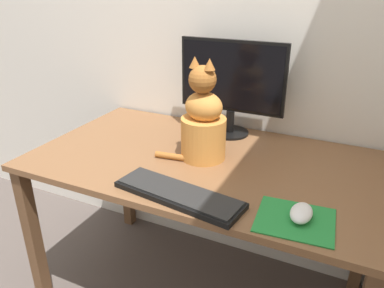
% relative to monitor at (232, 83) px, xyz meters
% --- Properties ---
extents(wall_back, '(7.00, 0.04, 2.50)m').
position_rel_monitor_xyz_m(wall_back, '(-0.00, 0.13, 0.30)').
color(wall_back, silver).
rests_on(wall_back, ground_plane).
extents(desk, '(1.34, 0.76, 0.71)m').
position_rel_monitor_xyz_m(desk, '(-0.00, -0.28, -0.32)').
color(desk, brown).
rests_on(desk, ground_plane).
extents(monitor, '(0.47, 0.17, 0.41)m').
position_rel_monitor_xyz_m(monitor, '(0.00, 0.00, 0.00)').
color(monitor, black).
rests_on(monitor, desk).
extents(keyboard, '(0.45, 0.19, 0.02)m').
position_rel_monitor_xyz_m(keyboard, '(0.04, -0.58, -0.22)').
color(keyboard, black).
rests_on(keyboard, desk).
extents(mousepad_right, '(0.24, 0.21, 0.00)m').
position_rel_monitor_xyz_m(mousepad_right, '(0.40, -0.54, -0.23)').
color(mousepad_right, '#238438').
rests_on(mousepad_right, desk).
extents(computer_mouse_right, '(0.06, 0.11, 0.04)m').
position_rel_monitor_xyz_m(computer_mouse_right, '(0.41, -0.53, -0.21)').
color(computer_mouse_right, white).
rests_on(computer_mouse_right, mousepad_right).
extents(cat, '(0.27, 0.21, 0.39)m').
position_rel_monitor_xyz_m(cat, '(-0.01, -0.28, -0.09)').
color(cat, '#D6893D').
rests_on(cat, desk).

